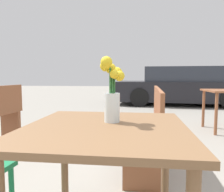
% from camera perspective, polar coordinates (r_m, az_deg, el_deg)
% --- Properties ---
extents(table_front, '(0.86, 0.88, 0.73)m').
position_cam_1_polar(table_front, '(1.17, -1.71, -12.84)').
color(table_front, brown).
rests_on(table_front, ground_plane).
extents(flower_vase, '(0.14, 0.14, 0.36)m').
position_cam_1_polar(flower_vase, '(1.21, -0.04, 1.19)').
color(flower_vase, silver).
rests_on(flower_vase, table_front).
extents(bench_middle, '(0.46, 1.43, 0.85)m').
position_cam_1_polar(bench_middle, '(2.52, 9.72, -7.10)').
color(bench_middle, brown).
rests_on(bench_middle, ground_plane).
extents(parked_car, '(4.51, 2.26, 1.29)m').
position_cam_1_polar(parked_car, '(7.96, 17.33, 2.34)').
color(parked_car, black).
rests_on(parked_car, ground_plane).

